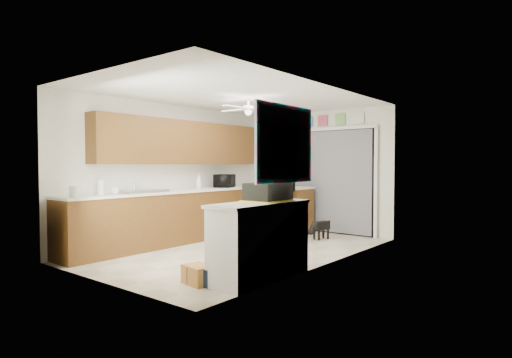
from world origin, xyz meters
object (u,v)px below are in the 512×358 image
Objects in this scene: soap_bottle at (199,181)px; paper_towel_roll at (100,187)px; microwave at (225,181)px; dog at (321,229)px; man at (281,192)px; navy_crate at (205,275)px; cup at (115,191)px; suitcase at (268,192)px; cardboard_box at (198,275)px.

paper_towel_roll is (-0.02, -2.04, -0.03)m from soap_bottle.
microwave is 0.98× the size of dog.
man is (1.24, 3.00, -0.18)m from paper_towel_roll.
microwave is at bearing 124.51° from man.
microwave reaches higher than navy_crate.
microwave is at bearing 129.36° from navy_crate.
cup is 0.07× the size of man.
dog is at bearing -42.73° from man.
suitcase reaches higher than dog.
paper_towel_roll is 2.77m from suitcase.
suitcase is at bearing -152.20° from microwave.
paper_towel_roll is 0.68× the size of navy_crate.
paper_towel_roll reaches higher than dog.
microwave is 1.65× the size of soap_bottle.
cup reaches higher than navy_crate.
cup is at bearing 57.62° from paper_towel_roll.
microwave is at bearing 90.03° from cup.
dog is at bearing 106.66° from suitcase.
suitcase is at bearing -130.54° from man.
navy_crate is at bearing -6.85° from cup.
cup is 2.37m from cardboard_box.
soap_bottle is 1.87m from cup.
soap_bottle reaches higher than microwave.
man reaches higher than dog.
man is (-1.05, 3.14, 0.76)m from cardboard_box.
navy_crate is (2.25, -0.27, -0.89)m from cup.
paper_towel_roll is 0.65× the size of cardboard_box.
man is (-1.12, 3.09, 0.77)m from navy_crate.
man reaches higher than paper_towel_roll.
paper_towel_roll is at bearing -122.38° from cup.
cup is 0.22m from paper_towel_roll.
suitcase is 2.93m from dog.
man is at bearing 122.33° from suitcase.
microwave reaches higher than paper_towel_roll.
man is at bearing -97.81° from microwave.
suitcase is at bearing 67.83° from navy_crate.
navy_crate is at bearing -68.04° from dog.
dog is (1.79, 0.72, -0.88)m from microwave.
microwave is 0.27× the size of man.
dog is (-0.47, 3.47, 0.09)m from navy_crate.
cardboard_box is 0.20× the size of man.
man reaches higher than soap_bottle.
cup is at bearing 171.83° from cardboard_box.
suitcase is at bearing -59.37° from dog.
dog is at bearing 60.67° from paper_towel_roll.
cup is 0.35× the size of cardboard_box.
cup is at bearing -87.03° from soap_bottle.
cup is 0.54× the size of paper_towel_roll.
cardboard_box is at bearing -43.69° from soap_bottle.
man reaches higher than microwave.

